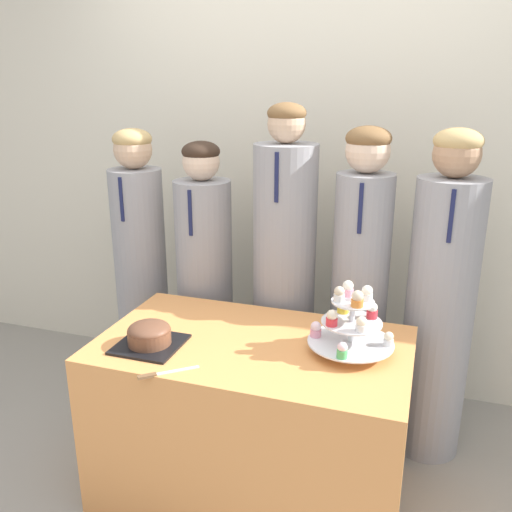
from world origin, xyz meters
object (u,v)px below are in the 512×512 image
at_px(cake_knife, 158,374).
at_px(student_3, 359,295).
at_px(round_cake, 149,335).
at_px(cupcake_stand, 351,321).
at_px(student_4, 440,308).
at_px(student_1, 205,288).
at_px(student_2, 284,282).
at_px(student_0, 141,274).

distance_m(cake_knife, student_3, 1.07).
xyz_separation_m(round_cake, student_3, (0.72, 0.71, -0.01)).
bearing_deg(cupcake_stand, student_4, 56.89).
bearing_deg(student_4, student_1, -180.00).
height_order(student_1, student_2, student_2).
bearing_deg(cake_knife, cupcake_stand, -7.04).
height_order(cupcake_stand, student_1, student_1).
bearing_deg(student_2, student_4, -0.00).
bearing_deg(cupcake_stand, student_2, 128.63).
relative_size(round_cake, cake_knife, 1.34).
distance_m(cake_knife, cupcake_stand, 0.74).
distance_m(round_cake, student_3, 1.01).
relative_size(cupcake_stand, student_1, 0.23).
distance_m(round_cake, cake_knife, 0.24).
relative_size(cake_knife, student_1, 0.13).
bearing_deg(student_0, round_cake, -58.04).
xyz_separation_m(cupcake_stand, student_4, (0.33, 0.50, -0.11)).
height_order(student_0, student_2, student_2).
xyz_separation_m(round_cake, student_2, (0.35, 0.71, 0.01)).
xyz_separation_m(cake_knife, student_2, (0.22, 0.89, 0.06)).
relative_size(round_cake, student_4, 0.16).
relative_size(student_0, student_1, 1.03).
distance_m(student_0, student_2, 0.80).
xyz_separation_m(student_1, student_4, (1.16, 0.00, 0.05)).
relative_size(cake_knife, student_3, 0.12).
xyz_separation_m(cake_knife, student_3, (0.58, 0.89, 0.04)).
height_order(round_cake, cupcake_stand, cupcake_stand).
distance_m(student_0, student_3, 1.16).
distance_m(cupcake_stand, student_1, 0.98).
bearing_deg(student_1, student_4, 0.00).
height_order(student_1, student_3, student_3).
relative_size(cupcake_stand, student_2, 0.20).
distance_m(cake_knife, student_0, 1.06).
bearing_deg(student_2, student_1, -180.00).
relative_size(student_1, student_3, 0.94).
bearing_deg(round_cake, student_3, 44.33).
xyz_separation_m(cake_knife, student_0, (-0.58, 0.89, 0.01)).
relative_size(cake_knife, student_0, 0.12).
relative_size(student_0, student_4, 0.97).
bearing_deg(student_1, round_cake, -84.41).
xyz_separation_m(round_cake, student_1, (-0.07, 0.71, -0.07)).
bearing_deg(student_4, cupcake_stand, -123.11).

